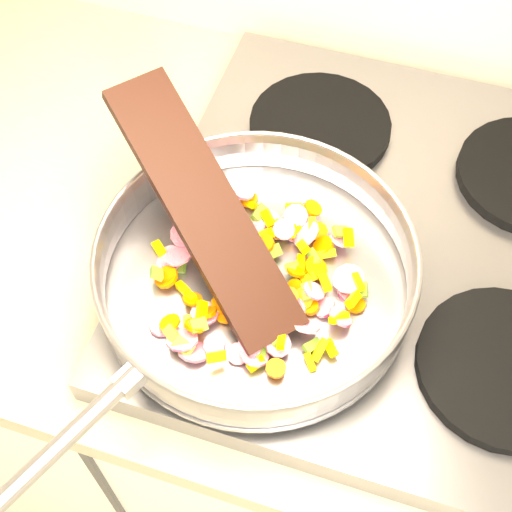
% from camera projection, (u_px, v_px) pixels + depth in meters
% --- Properties ---
extents(cooktop, '(0.60, 0.60, 0.04)m').
position_uv_depth(cooktop, '(398.00, 246.00, 0.88)').
color(cooktop, '#939399').
rests_on(cooktop, counter_top).
extents(grate_fl, '(0.19, 0.19, 0.02)m').
position_uv_depth(grate_fl, '(256.00, 297.00, 0.81)').
color(grate_fl, black).
rests_on(grate_fl, cooktop).
extents(grate_fr, '(0.19, 0.19, 0.02)m').
position_uv_depth(grate_fr, '(505.00, 367.00, 0.76)').
color(grate_fr, black).
rests_on(grate_fr, cooktop).
extents(grate_bl, '(0.19, 0.19, 0.02)m').
position_uv_depth(grate_bl, '(320.00, 126.00, 0.96)').
color(grate_bl, black).
rests_on(grate_bl, cooktop).
extents(saute_pan, '(0.40, 0.54, 0.06)m').
position_uv_depth(saute_pan, '(255.00, 268.00, 0.78)').
color(saute_pan, '#9E9EA5').
rests_on(saute_pan, grate_fl).
extents(vegetable_heap, '(0.26, 0.25, 0.05)m').
position_uv_depth(vegetable_heap, '(257.00, 274.00, 0.80)').
color(vegetable_heap, '#CD144D').
rests_on(vegetable_heap, saute_pan).
extents(wooden_spatula, '(0.29, 0.26, 0.13)m').
position_uv_depth(wooden_spatula, '(203.00, 207.00, 0.77)').
color(wooden_spatula, black).
rests_on(wooden_spatula, saute_pan).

